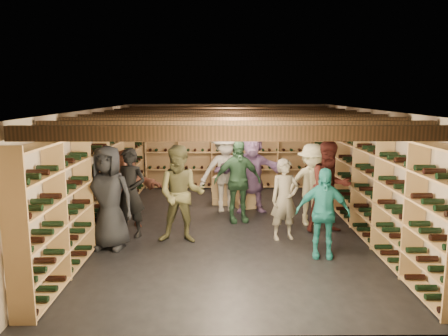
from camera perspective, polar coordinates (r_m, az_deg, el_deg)
ground at (r=8.98m, az=0.98°, el=-7.84°), size 8.00×8.00×0.00m
walls at (r=8.69m, az=1.00°, el=-0.28°), size 5.52×8.02×2.40m
ceiling at (r=8.56m, az=1.02°, el=7.65°), size 5.50×8.00×0.01m
ceiling_joists at (r=8.57m, az=1.02°, el=6.71°), size 5.40×7.12×0.18m
wine_rack_left at (r=9.02m, az=-15.55°, el=-1.07°), size 0.32×7.50×2.15m
wine_rack_right at (r=9.15m, az=17.31°, el=-1.01°), size 0.32×7.50×2.15m
wine_rack_back at (r=12.50m, az=0.55°, el=2.25°), size 4.70×0.30×2.15m
crate_stack_left at (r=10.77m, az=-0.04°, el=-2.97°), size 0.57×0.45×0.68m
crate_stack_right at (r=10.46m, az=2.93°, el=-3.84°), size 0.58×0.46×0.51m
crate_loose at (r=11.26m, az=1.92°, el=-3.73°), size 0.51×0.34×0.17m
person_0 at (r=7.89m, az=-14.86°, el=-3.76°), size 0.98×0.72×1.83m
person_1 at (r=8.47m, az=-12.12°, el=-3.17°), size 0.72×0.58×1.70m
person_2 at (r=7.99m, az=-5.64°, el=-3.45°), size 0.91×0.73×1.80m
person_3 at (r=9.19m, az=11.38°, el=-2.15°), size 1.16×0.75×1.70m
person_4 at (r=7.45m, az=12.78°, el=-5.73°), size 0.93×0.49×1.52m
person_5 at (r=9.14m, az=-12.65°, el=-2.58°), size 1.52×0.61×1.60m
person_7 at (r=8.21m, az=7.94°, el=-4.09°), size 0.63×0.50×1.53m
person_8 at (r=8.77m, az=13.62°, el=-2.46°), size 0.99×0.84×1.80m
person_9 at (r=10.02m, az=0.21°, el=-0.49°), size 1.27×0.83×1.86m
person_10 at (r=9.22m, az=1.77°, el=-1.76°), size 1.09×0.65×1.75m
person_11 at (r=9.99m, az=3.57°, el=-0.50°), size 1.77×0.68×1.87m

